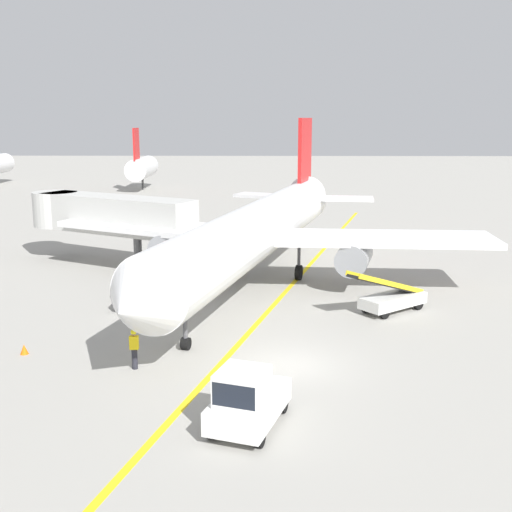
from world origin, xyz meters
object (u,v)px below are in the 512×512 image
Objects in this scene: belt_loader_forward_hold at (391,297)px; safety_cone_wingtip_left at (187,288)px; jet_bridge at (101,214)px; ground_crew_marshaller at (134,348)px; baggage_tug_near_wing at (133,290)px; airliner at (259,229)px; pushback_tug at (247,400)px; safety_cone_nose_left at (24,349)px; safety_cone_nose_right at (170,260)px.

belt_loader_forward_hold is 10.75× the size of safety_cone_wingtip_left.
belt_loader_forward_hold is 11.95m from safety_cone_wingtip_left.
ground_crew_marshaller is (6.17, -19.12, -2.63)m from jet_bridge.
ground_crew_marshaller is (1.91, -8.79, -0.02)m from baggage_tug_near_wing.
airliner is 8.87m from baggage_tug_near_wing.
belt_loader_forward_hold reaches higher than pushback_tug.
jet_bridge is (-11.11, 5.27, 0.12)m from airliner.
safety_cone_nose_left is at bearing -129.40° from airliner.
safety_cone_wingtip_left is at bearing 86.70° from ground_crew_marshaller.
airliner is 8.68× the size of pushback_tug.
pushback_tug reaches higher than safety_cone_nose_left.
pushback_tug is 9.12× the size of safety_cone_nose_left.
baggage_tug_near_wing is 1.46× the size of ground_crew_marshaller.
safety_cone_nose_right is at bearing 140.34° from belt_loader_forward_hold.
ground_crew_marshaller is 5.44m from safety_cone_nose_left.
belt_loader_forward_hold is 17.49m from safety_cone_nose_right.
airliner reaches higher than ground_crew_marshaller.
jet_bridge is 17.92m from safety_cone_nose_left.
airliner is 14.00× the size of baggage_tug_near_wing.
safety_cone_wingtip_left is (-4.26, -2.11, -3.20)m from airliner.
belt_loader_forward_hold is at bearing -39.66° from safety_cone_nose_right.
baggage_tug_near_wing is (-6.67, 13.76, -0.07)m from pushback_tug.
pushback_tug is 11.90m from safety_cone_nose_left.
belt_loader_forward_hold is at bearing -3.09° from baggage_tug_near_wing.
ground_crew_marshaller reaches higher than safety_cone_nose_right.
ground_crew_marshaller is 3.86× the size of safety_cone_nose_right.
belt_loader_forward_hold is 18.38m from safety_cone_nose_left.
pushback_tug is 9.12× the size of safety_cone_wingtip_left.
pushback_tug reaches higher than ground_crew_marshaller.
jet_bridge is 28.53× the size of safety_cone_wingtip_left.
pushback_tug is at bearing -75.62° from safety_cone_nose_right.
safety_cone_nose_left and safety_cone_nose_right have the same top height.
belt_loader_forward_hold is at bearing -31.35° from jet_bridge.
baggage_tug_near_wing reaches higher than safety_cone_wingtip_left.
baggage_tug_near_wing is 13.95m from belt_loader_forward_hold.
safety_cone_nose_right and safety_cone_wingtip_left have the same top height.
pushback_tug is 15.29m from baggage_tug_near_wing.
safety_cone_nose_left is (1.01, -17.58, -3.32)m from jet_bridge.
jet_bridge is 28.53× the size of safety_cone_nose_left.
safety_cone_wingtip_left is at bearing 60.17° from safety_cone_nose_left.
airliner is 79.13× the size of safety_cone_wingtip_left.
jet_bridge reaches higher than baggage_tug_near_wing.
pushback_tug is 1.61× the size of baggage_tug_near_wing.
airliner is 12.30m from jet_bridge.
safety_cone_wingtip_left is at bearing -74.19° from safety_cone_nose_right.
pushback_tug is 6.88m from ground_crew_marshaller.
belt_loader_forward_hold is at bearing -39.39° from airliner.
ground_crew_marshaller is at bearing 133.76° from pushback_tug.
airliner is 2.77× the size of jet_bridge.
baggage_tug_near_wing is 5.65× the size of safety_cone_wingtip_left.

